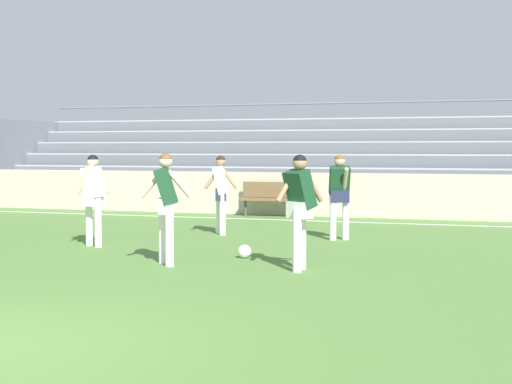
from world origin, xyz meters
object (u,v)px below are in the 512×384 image
object	(u,v)px
bleacher_stand	(271,159)
soccer_ball	(244,251)
player_dark_on_ball	(300,201)
player_white_dropping_back	(221,188)
player_dark_pressing_high	(166,198)
player_white_challenging	(93,192)
bench_near_wall_gap	(275,196)
player_dark_trailing_run	(340,189)

from	to	relation	value
bleacher_stand	soccer_ball	xyz separation A→B (m)	(2.97, -11.20, -1.34)
player_dark_on_ball	player_white_dropping_back	bearing A→B (deg)	124.37
player_dark_pressing_high	player_white_challenging	bearing A→B (deg)	144.00
bench_near_wall_gap	player_dark_on_ball	xyz separation A→B (m)	(2.86, -8.28, 0.47)
player_dark_trailing_run	bleacher_stand	bearing A→B (deg)	115.31
bleacher_stand	player_dark_trailing_run	bearing A→B (deg)	-64.69
bench_near_wall_gap	player_white_dropping_back	world-z (taller)	player_white_dropping_back
player_white_challenging	player_white_dropping_back	bearing A→B (deg)	58.87
bleacher_stand	player_white_challenging	distance (m)	10.67
bleacher_stand	player_white_dropping_back	distance (m)	8.27
player_dark_pressing_high	soccer_ball	xyz separation A→B (m)	(0.92, 1.03, -0.91)
player_dark_pressing_high	player_white_challenging	world-z (taller)	player_dark_pressing_high
soccer_ball	player_dark_pressing_high	bearing A→B (deg)	-131.54
bleacher_stand	player_white_challenging	bearing A→B (deg)	-90.67
bleacher_stand	soccer_ball	bearing A→B (deg)	-75.16
player_white_dropping_back	bleacher_stand	bearing A→B (deg)	99.74
bench_near_wall_gap	player_white_challenging	xyz separation A→B (m)	(-1.40, -6.79, 0.45)
player_dark_pressing_high	player_white_dropping_back	xyz separation A→B (m)	(-0.66, 4.10, -0.06)
player_white_dropping_back	player_dark_trailing_run	world-z (taller)	player_dark_trailing_run
player_white_challenging	player_dark_trailing_run	xyz separation A→B (m)	(4.05, 2.35, -0.01)
player_white_challenging	bleacher_stand	bearing A→B (deg)	89.33
bleacher_stand	player_dark_on_ball	world-z (taller)	bleacher_stand
player_dark_on_ball	player_dark_trailing_run	size ratio (longest dim) A/B	1.02
bleacher_stand	player_dark_trailing_run	distance (m)	9.20
player_white_challenging	bench_near_wall_gap	bearing A→B (deg)	78.31
bleacher_stand	player_dark_on_ball	bearing A→B (deg)	-71.17
player_dark_trailing_run	soccer_ball	distance (m)	3.18
player_white_challenging	soccer_ball	distance (m)	3.26
player_dark_on_ball	player_white_challenging	bearing A→B (deg)	160.68
player_dark_pressing_high	player_white_dropping_back	world-z (taller)	player_dark_pressing_high
player_white_challenging	player_dark_pressing_high	bearing A→B (deg)	-36.00
player_dark_pressing_high	player_dark_trailing_run	world-z (taller)	player_dark_pressing_high
player_dark_on_ball	soccer_ball	xyz separation A→B (m)	(-1.18, 0.95, -0.90)
bench_near_wall_gap	player_white_challenging	bearing A→B (deg)	-101.69
player_dark_on_ball	player_dark_pressing_high	size ratio (longest dim) A/B	0.99
soccer_ball	bench_near_wall_gap	bearing A→B (deg)	102.96
bench_near_wall_gap	player_dark_trailing_run	xyz separation A→B (m)	(2.65, -4.43, 0.44)
bleacher_stand	player_dark_pressing_high	distance (m)	12.42
bleacher_stand	soccer_ball	world-z (taller)	bleacher_stand
bench_near_wall_gap	soccer_ball	size ratio (longest dim) A/B	8.18
soccer_ball	player_dark_on_ball	bearing A→B (deg)	-38.88
bleacher_stand	soccer_ball	size ratio (longest dim) A/B	82.10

